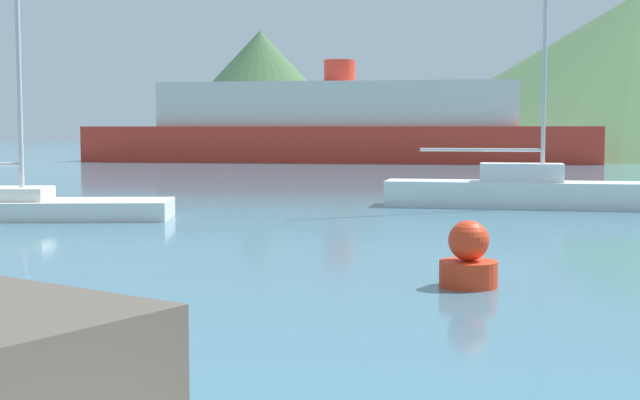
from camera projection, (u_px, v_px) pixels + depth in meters
name	position (u px, v px, depth m)	size (l,w,h in m)	color
sailboat_inner	(521.00, 189.00, 25.51)	(7.89, 2.97, 11.09)	white
ferry_distant	(339.00, 127.00, 61.75)	(35.31, 16.47, 6.96)	red
buoy_marker	(468.00, 260.00, 12.69)	(0.83, 0.83, 0.96)	red
hill_west	(260.00, 90.00, 96.58)	(24.16, 24.16, 12.81)	#476B42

